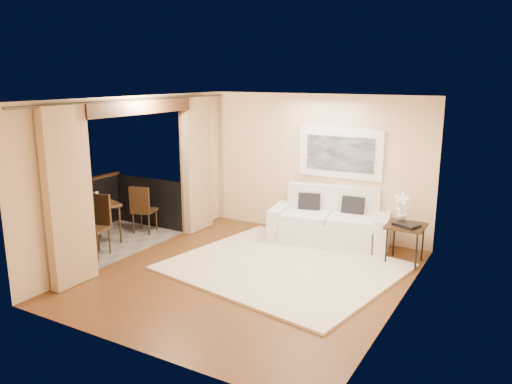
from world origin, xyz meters
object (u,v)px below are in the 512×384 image
Objects in this scene: sofa at (330,224)px; side_table at (406,228)px; balcony_chair_near at (96,220)px; ice_bucket at (95,196)px; bistro_table at (97,208)px; balcony_chair_far at (142,206)px; orchid at (402,207)px.

side_table is (1.45, -0.35, 0.23)m from sofa.
ice_bucket is (-0.49, 0.45, 0.27)m from balcony_chair_near.
bistro_table is 0.94m from balcony_chair_far.
side_table is 0.77× the size of bistro_table.
ice_bucket is (-0.13, 0.08, 0.18)m from bistro_table.
orchid is 5.17m from balcony_chair_near.
orchid reaches higher than balcony_chair_far.
ice_bucket is at bearing -160.62° from sofa.
ice_bucket reaches higher than side_table.
bistro_table is at bearing -159.90° from side_table.
balcony_chair_far is (0.25, 0.90, -0.15)m from bistro_table.
sofa is at bearing 29.52° from ice_bucket.
orchid is at bearing 177.56° from balcony_chair_far.
balcony_chair_far is at bearing 65.46° from ice_bucket.
sofa is at bearing 31.32° from bistro_table.
sofa is 3.47× the size of side_table.
bistro_table is at bearing 59.31° from balcony_chair_far.
bistro_table is at bearing 121.58° from balcony_chair_near.
orchid is 2.53× the size of ice_bucket.
balcony_chair_far is (-3.38, -1.31, 0.19)m from sofa.
orchid is 4.85m from balcony_chair_far.
sofa is 11.31× the size of ice_bucket.
ice_bucket is at bearing -161.14° from side_table.
side_table is 0.62× the size of balcony_chair_near.
sofa is at bearing 170.45° from orchid.
balcony_chair_far reaches higher than bistro_table.
ice_bucket is at bearing 147.44° from bistro_table.
side_table is 4.93m from balcony_chair_far.
side_table is at bearing 175.88° from balcony_chair_far.
orchid is at bearing 13.84° from balcony_chair_near.
orchid is 5.34m from bistro_table.
ice_bucket is at bearing -159.53° from orchid.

